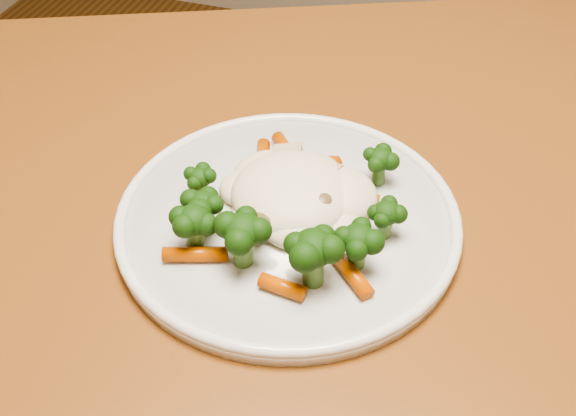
# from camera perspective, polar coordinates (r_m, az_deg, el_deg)

# --- Properties ---
(dining_table) EXTENTS (1.37, 1.17, 0.75)m
(dining_table) POSITION_cam_1_polar(r_m,az_deg,el_deg) (0.68, -6.61, -8.01)
(dining_table) COLOR brown
(dining_table) RESTS_ON ground
(plate) EXTENTS (0.28, 0.28, 0.01)m
(plate) POSITION_cam_1_polar(r_m,az_deg,el_deg) (0.60, 0.00, -1.00)
(plate) COLOR silver
(plate) RESTS_ON dining_table
(meal) EXTENTS (0.19, 0.18, 0.05)m
(meal) POSITION_cam_1_polar(r_m,az_deg,el_deg) (0.57, 0.04, 0.35)
(meal) COLOR beige
(meal) RESTS_ON plate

